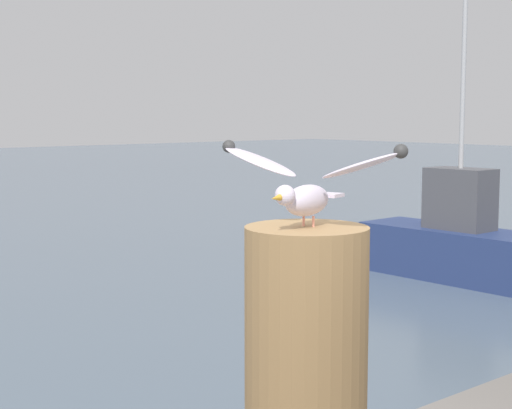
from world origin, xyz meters
name	(u,v)px	position (x,y,z in m)	size (l,w,h in m)	color
mooring_post	(306,386)	(0.31, -0.51, 1.93)	(0.40, 0.40, 1.05)	brown
seagull	(307,185)	(0.31, -0.51, 2.59)	(0.39, 0.66, 0.27)	#C67760
boat_navy	(489,250)	(9.95, 5.11, 0.57)	(1.22, 4.62, 5.01)	navy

